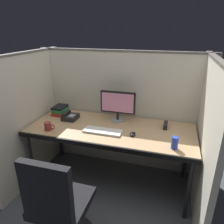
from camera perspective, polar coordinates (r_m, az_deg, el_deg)
name	(u,v)px	position (r m, az deg, el deg)	size (l,w,h in m)	color
ground_plane	(103,196)	(2.65, -2.31, -21.67)	(8.00, 8.00, 0.00)	#4C5156
cubicle_partition_rear	(120,111)	(2.83, 2.26, 0.39)	(2.21, 0.06, 1.57)	beige
cubicle_partition_left	(31,118)	(2.79, -20.91, -1.44)	(0.06, 1.41, 1.57)	beige
cubicle_partition_right	(205,140)	(2.29, 23.62, -6.99)	(0.06, 1.41, 1.57)	beige
desk	(110,132)	(2.47, -0.41, -5.46)	(1.90, 0.80, 0.74)	tan
office_chair	(61,216)	(2.01, -13.67, -25.53)	(0.52, 0.52, 0.97)	black
monitor_center	(118,104)	(2.58, 1.56, 2.13)	(0.43, 0.17, 0.37)	gray
keyboard_main	(103,131)	(2.36, -2.54, -5.19)	(0.43, 0.15, 0.02)	silver
computer_mouse	(133,134)	(2.30, 5.58, -5.90)	(0.06, 0.10, 0.04)	black
coffee_mug	(48,126)	(2.50, -16.78, -3.68)	(0.13, 0.08, 0.09)	#993333
red_stapler	(166,125)	(2.54, 14.18, -3.44)	(0.04, 0.15, 0.06)	black
desk_phone	(70,117)	(2.73, -11.22, -1.25)	(0.17, 0.19, 0.09)	black
soda_can	(175,143)	(2.12, 16.49, -7.96)	(0.07, 0.07, 0.12)	#263FB2
book_stack	(60,110)	(2.91, -13.74, 0.47)	(0.16, 0.22, 0.11)	#B22626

